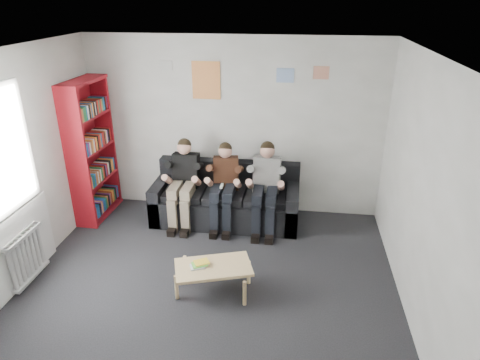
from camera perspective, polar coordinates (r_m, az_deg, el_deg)
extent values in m
plane|color=black|center=(5.01, -5.28, -16.62)|extent=(5.00, 5.00, 0.00)
plane|color=white|center=(3.86, -6.83, 15.59)|extent=(5.00, 5.00, 0.00)
plane|color=beige|center=(6.55, -0.87, 7.04)|extent=(4.50, 0.00, 4.50)
plane|color=beige|center=(4.35, 24.33, -4.26)|extent=(0.00, 5.00, 5.00)
cube|color=black|center=(6.57, -1.87, -3.67)|extent=(2.19, 0.90, 0.42)
cube|color=black|center=(6.70, -1.42, 0.90)|extent=(2.19, 0.20, 0.43)
cube|color=black|center=(6.76, -10.32, -2.40)|extent=(0.18, 0.90, 0.60)
cube|color=black|center=(6.45, 6.97, -3.51)|extent=(0.18, 0.90, 0.60)
cube|color=black|center=(6.38, -2.02, -1.94)|extent=(1.83, 0.62, 0.10)
cube|color=maroon|center=(6.79, -19.15, 3.72)|extent=(0.32, 0.95, 2.12)
cube|color=#DEC180|center=(5.04, -3.60, -11.53)|extent=(0.87, 0.48, 0.03)
cylinder|color=#DEC180|center=(5.07, -8.46, -13.95)|extent=(0.04, 0.04, 0.31)
cylinder|color=#DEC180|center=(4.94, 0.61, -14.86)|extent=(0.04, 0.04, 0.31)
cylinder|color=#DEC180|center=(5.37, -7.32, -11.44)|extent=(0.04, 0.04, 0.31)
cylinder|color=#DEC180|center=(5.24, 1.17, -12.21)|extent=(0.04, 0.04, 0.31)
cube|color=silver|center=(5.02, -5.69, -11.40)|extent=(0.17, 0.12, 0.01)
cube|color=#64C145|center=(5.03, -5.42, -11.12)|extent=(0.17, 0.12, 0.01)
cube|color=yellow|center=(5.04, -5.16, -10.85)|extent=(0.17, 0.12, 0.01)
cube|color=black|center=(6.49, -7.19, 1.32)|extent=(0.38, 0.28, 0.54)
sphere|color=tan|center=(6.33, -7.45, 4.31)|extent=(0.21, 0.21, 0.21)
sphere|color=black|center=(6.33, -7.43, 4.64)|extent=(0.20, 0.20, 0.20)
cube|color=#80715B|center=(6.32, -7.75, -1.27)|extent=(0.34, 0.44, 0.14)
cube|color=#80715B|center=(6.28, -8.09, -4.77)|extent=(0.33, 0.13, 0.52)
cube|color=black|center=(6.34, -8.12, -6.69)|extent=(0.33, 0.25, 0.10)
cube|color=#4D2919|center=(6.37, -1.88, 0.94)|extent=(0.37, 0.27, 0.52)
sphere|color=tan|center=(6.21, -1.98, 3.85)|extent=(0.20, 0.20, 0.20)
sphere|color=black|center=(6.21, -1.96, 4.18)|extent=(0.19, 0.19, 0.19)
cube|color=black|center=(6.20, -2.28, -1.60)|extent=(0.33, 0.42, 0.14)
cube|color=black|center=(6.17, -2.56, -5.11)|extent=(0.31, 0.13, 0.52)
cube|color=black|center=(6.23, -2.61, -7.07)|extent=(0.31, 0.24, 0.09)
cube|color=silver|center=(6.06, -2.45, -0.80)|extent=(0.04, 0.13, 0.04)
cube|color=white|center=(6.30, 3.61, 0.78)|extent=(0.39, 0.28, 0.55)
sphere|color=tan|center=(6.13, 3.67, 3.90)|extent=(0.21, 0.21, 0.21)
sphere|color=black|center=(6.13, 3.69, 4.25)|extent=(0.20, 0.20, 0.20)
cube|color=black|center=(6.12, 3.34, -1.95)|extent=(0.35, 0.45, 0.15)
cube|color=black|center=(6.08, 3.10, -5.59)|extent=(0.33, 0.14, 0.52)
cube|color=black|center=(6.14, 3.01, -7.57)|extent=(0.33, 0.25, 0.10)
cylinder|color=silver|center=(5.58, -28.10, -10.59)|extent=(0.06, 0.06, 0.60)
cylinder|color=silver|center=(5.63, -27.64, -10.16)|extent=(0.06, 0.06, 0.60)
cylinder|color=silver|center=(5.68, -27.20, -9.74)|extent=(0.06, 0.06, 0.60)
cylinder|color=silver|center=(5.74, -26.77, -9.32)|extent=(0.06, 0.06, 0.60)
cylinder|color=silver|center=(5.79, -26.34, -8.91)|extent=(0.06, 0.06, 0.60)
cylinder|color=silver|center=(5.85, -25.93, -8.51)|extent=(0.06, 0.06, 0.60)
cylinder|color=silver|center=(5.90, -25.52, -8.12)|extent=(0.06, 0.06, 0.60)
cylinder|color=silver|center=(5.96, -25.12, -7.73)|extent=(0.06, 0.06, 0.60)
cube|color=silver|center=(5.91, -26.05, -11.41)|extent=(0.10, 0.64, 0.04)
cube|color=silver|center=(5.63, -27.07, -6.71)|extent=(0.10, 0.64, 0.04)
cube|color=white|center=(5.52, -28.32, -3.56)|extent=(0.05, 1.12, 0.06)
cube|color=white|center=(5.75, -27.32, -8.17)|extent=(0.03, 1.30, 0.90)
cube|color=#DEBD4E|center=(6.44, -4.53, 13.10)|extent=(0.42, 0.01, 0.55)
cube|color=#458BEB|center=(6.28, 6.05, 13.70)|extent=(0.25, 0.01, 0.20)
cube|color=#CE409D|center=(6.28, 10.76, 13.88)|extent=(0.22, 0.01, 0.18)
cube|color=silver|center=(6.56, -9.90, 14.81)|extent=(0.20, 0.01, 0.14)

